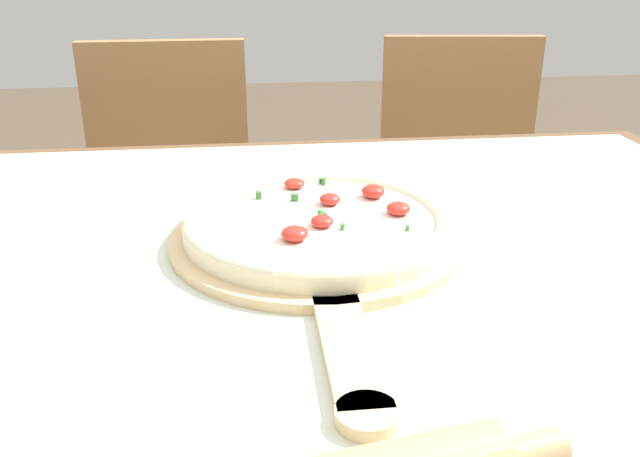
{
  "coord_description": "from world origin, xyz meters",
  "views": [
    {
      "loc": [
        -0.14,
        -0.69,
        1.08
      ],
      "look_at": [
        -0.06,
        0.02,
        0.78
      ],
      "focal_mm": 38.0,
      "sensor_mm": 36.0,
      "label": 1
    }
  ],
  "objects_px": {
    "pizza": "(317,222)",
    "chair_left": "(171,207)",
    "pizza_peel": "(319,244)",
    "chair_right": "(459,195)"
  },
  "relations": [
    {
      "from": "pizza_peel",
      "to": "chair_left",
      "type": "relative_size",
      "value": 0.61
    },
    {
      "from": "chair_right",
      "to": "pizza",
      "type": "bearing_deg",
      "value": -112.5
    },
    {
      "from": "chair_left",
      "to": "pizza",
      "type": "bearing_deg",
      "value": -71.98
    },
    {
      "from": "pizza_peel",
      "to": "chair_right",
      "type": "bearing_deg",
      "value": 61.35
    },
    {
      "from": "chair_left",
      "to": "pizza_peel",
      "type": "bearing_deg",
      "value": -72.47
    },
    {
      "from": "pizza_peel",
      "to": "chair_left",
      "type": "xyz_separation_m",
      "value": [
        -0.26,
        0.81,
        -0.25
      ]
    },
    {
      "from": "chair_left",
      "to": "chair_right",
      "type": "bearing_deg",
      "value": -0.43
    },
    {
      "from": "pizza_peel",
      "to": "chair_left",
      "type": "distance_m",
      "value": 0.89
    },
    {
      "from": "chair_left",
      "to": "chair_right",
      "type": "height_order",
      "value": "same"
    },
    {
      "from": "pizza",
      "to": "chair_left",
      "type": "bearing_deg",
      "value": 108.39
    }
  ]
}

